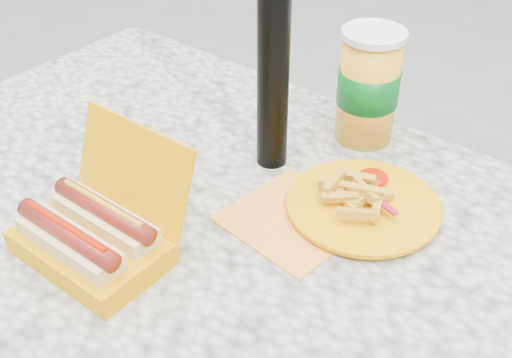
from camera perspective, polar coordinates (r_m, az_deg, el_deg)
The scene contains 4 objects.
picnic_table at distance 1.05m, azimuth -4.07°, elevation -7.14°, with size 1.20×0.80×0.75m.
hotdog_box at distance 0.90m, azimuth -14.27°, elevation -4.78°, with size 0.21×0.18×0.16m.
fries_plate at distance 0.97m, azimuth 8.98°, elevation -2.29°, with size 0.28×0.29×0.05m.
soda_cup at distance 1.10m, azimuth 9.95°, elevation 8.13°, with size 0.11×0.11×0.20m.
Camera 1 is at (0.53, -0.55, 1.36)m, focal length 45.00 mm.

